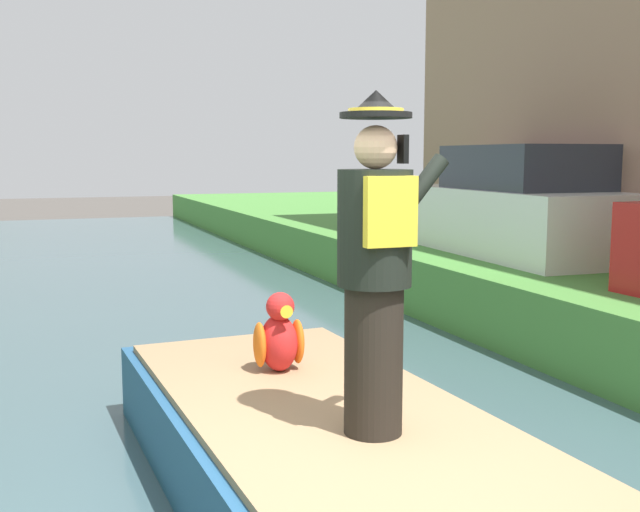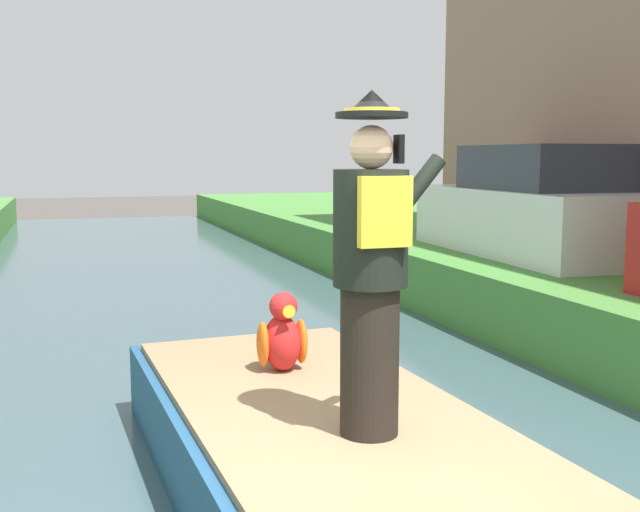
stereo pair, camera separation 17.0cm
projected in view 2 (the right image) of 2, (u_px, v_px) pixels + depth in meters
boat at (323, 452)px, 4.71m from camera, size 1.99×4.28×0.61m
person_pirate at (371, 266)px, 4.05m from camera, size 0.61×0.42×1.85m
parrot_plush at (282, 337)px, 5.37m from camera, size 0.36×0.34×0.57m
parked_car_white at (534, 209)px, 10.52m from camera, size 1.85×4.06×1.50m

